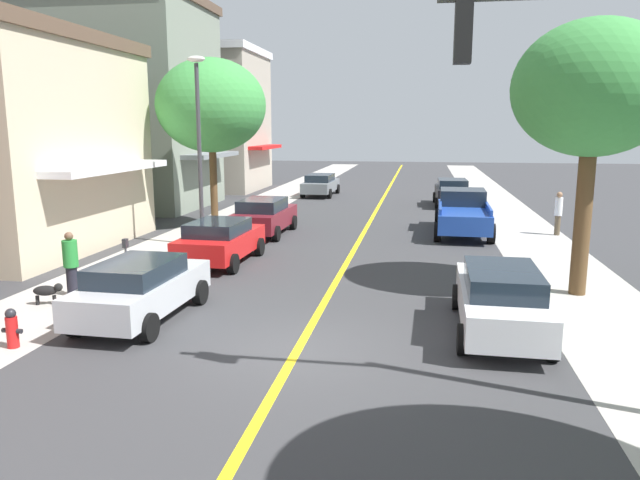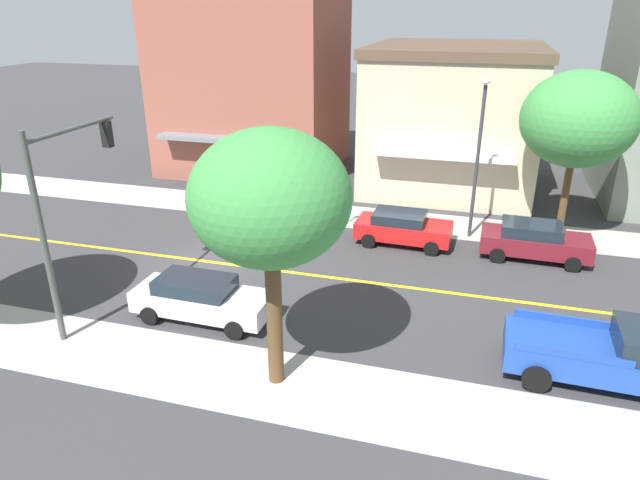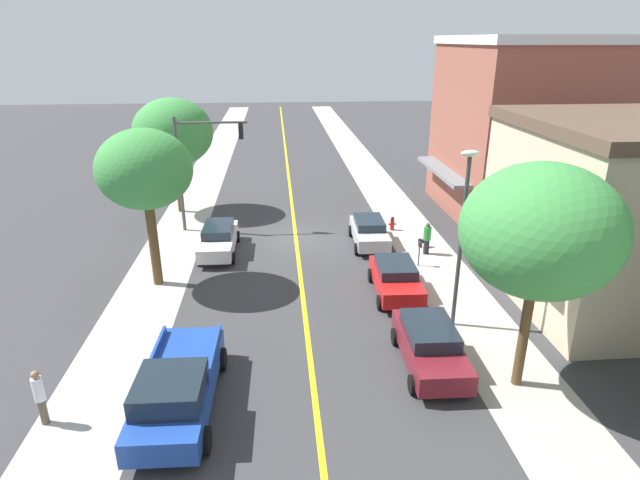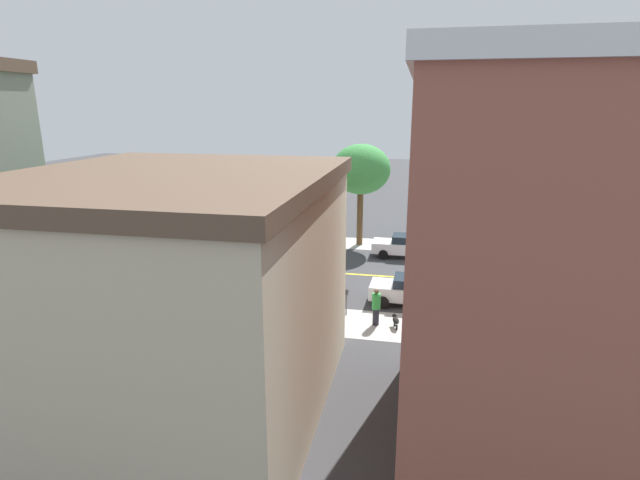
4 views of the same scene
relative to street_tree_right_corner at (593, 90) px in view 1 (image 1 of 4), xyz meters
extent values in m
plane|color=#38383A|center=(-6.78, -5.51, -5.50)|extent=(140.00, 140.00, 0.00)
cube|color=yellow|center=(-6.78, -5.51, -5.50)|extent=(0.20, 126.00, 0.00)
cube|color=silver|center=(-15.47, 3.24, -2.41)|extent=(1.17, 7.00, 0.24)
cube|color=gray|center=(-21.39, 15.42, 0.06)|extent=(9.42, 7.86, 11.11)
cube|color=brown|center=(-21.39, 15.42, 5.86)|extent=(9.72, 8.16, 0.50)
cube|color=slate|center=(-16.03, 15.42, -2.49)|extent=(1.28, 5.98, 0.24)
cube|color=#A39989|center=(-21.39, 25.73, -0.68)|extent=(10.53, 7.52, 9.64)
cube|color=silver|center=(-21.39, 25.73, 4.39)|extent=(10.83, 7.82, 0.50)
cube|color=red|center=(-15.61, 25.73, -2.37)|extent=(1.02, 5.72, 0.24)
cylinder|color=brown|center=(0.00, 0.00, -3.51)|extent=(0.44, 0.44, 3.98)
ellipsoid|color=#3D8E42|center=(0.00, 0.00, 0.04)|extent=(4.18, 4.18, 3.56)
cylinder|color=brown|center=(-13.63, 8.89, -3.66)|extent=(0.33, 0.33, 3.68)
ellipsoid|color=#3D8E42|center=(-13.63, 8.89, 0.00)|extent=(4.84, 4.84, 4.12)
cylinder|color=red|center=(-12.68, -6.33, -5.17)|extent=(0.24, 0.24, 0.67)
sphere|color=#232328|center=(-12.68, -6.33, -4.76)|extent=(0.22, 0.22, 0.22)
cylinder|color=#232328|center=(-12.85, -6.33, -5.13)|extent=(0.10, 0.10, 0.10)
cylinder|color=#232328|center=(-12.51, -6.33, -5.13)|extent=(0.10, 0.10, 0.10)
cylinder|color=#4C4C51|center=(-12.88, -0.96, -4.97)|extent=(0.07, 0.07, 1.07)
cube|color=#2D2D33|center=(-12.88, -0.96, -4.30)|extent=(0.12, 0.18, 0.26)
cube|color=black|center=(-3.80, -7.40, 0.44)|extent=(0.26, 0.32, 0.90)
sphere|color=red|center=(-3.80, -7.40, 0.74)|extent=(0.20, 0.20, 0.20)
sphere|color=yellow|center=(-3.80, -7.40, 0.44)|extent=(0.20, 0.20, 0.20)
sphere|color=green|center=(-3.80, -7.40, 0.14)|extent=(0.20, 0.20, 0.20)
cylinder|color=#38383D|center=(-12.73, 4.92, -2.06)|extent=(0.16, 0.16, 6.89)
ellipsoid|color=silver|center=(-12.73, 4.92, 1.54)|extent=(0.70, 0.36, 0.24)
cube|color=red|center=(-11.00, 2.06, -4.83)|extent=(2.00, 4.28, 0.71)
cube|color=#19232D|center=(-11.00, 1.85, -4.25)|extent=(1.71, 2.33, 0.45)
cylinder|color=black|center=(-11.88, 3.48, -5.18)|extent=(0.24, 0.65, 0.64)
cylinder|color=black|center=(-10.02, 3.42, -5.18)|extent=(0.24, 0.65, 0.64)
cylinder|color=black|center=(-11.97, 0.70, -5.18)|extent=(0.24, 0.65, 0.64)
cylinder|color=black|center=(-10.12, 0.64, -5.18)|extent=(0.24, 0.65, 0.64)
cube|color=silver|center=(-2.53, -3.60, -4.82)|extent=(1.81, 4.78, 0.72)
cube|color=#19232D|center=(-2.54, -3.84, -4.22)|extent=(1.56, 2.59, 0.48)
cylinder|color=black|center=(-3.37, -2.02, -5.18)|extent=(0.23, 0.64, 0.64)
cylinder|color=black|center=(-1.64, -2.05, -5.18)|extent=(0.23, 0.64, 0.64)
cylinder|color=black|center=(-3.42, -5.15, -5.18)|extent=(0.23, 0.64, 0.64)
cylinder|color=black|center=(-1.69, -5.18, -5.18)|extent=(0.23, 0.64, 0.64)
cube|color=maroon|center=(-10.97, 7.65, -4.81)|extent=(1.97, 4.50, 0.75)
cube|color=#19232D|center=(-10.97, 7.43, -4.19)|extent=(1.70, 2.45, 0.50)
cylinder|color=black|center=(-11.86, 9.14, -5.18)|extent=(0.24, 0.65, 0.64)
cylinder|color=black|center=(-10.00, 9.10, -5.18)|extent=(0.24, 0.65, 0.64)
cylinder|color=black|center=(-11.93, 6.20, -5.18)|extent=(0.24, 0.65, 0.64)
cylinder|color=black|center=(-10.07, 6.16, -5.18)|extent=(0.24, 0.65, 0.64)
cube|color=#B7BABF|center=(-10.87, -4.08, -4.83)|extent=(1.88, 4.36, 0.71)
cube|color=#19232D|center=(-10.87, -4.29, -4.25)|extent=(1.61, 2.37, 0.44)
cylinder|color=black|center=(-11.70, -2.63, -5.18)|extent=(0.24, 0.65, 0.64)
cylinder|color=black|center=(-9.95, -2.68, -5.18)|extent=(0.24, 0.65, 0.64)
cylinder|color=black|center=(-11.78, -5.48, -5.18)|extent=(0.24, 0.65, 0.64)
cylinder|color=black|center=(-10.03, -5.53, -5.18)|extent=(0.24, 0.65, 0.64)
cube|color=black|center=(-2.57, 18.77, -4.79)|extent=(1.92, 4.44, 0.78)
cube|color=#19232D|center=(-2.56, 18.55, -4.16)|extent=(1.65, 2.41, 0.49)
cylinder|color=black|center=(-3.51, 20.20, -5.18)|extent=(0.23, 0.64, 0.64)
cylinder|color=black|center=(-1.69, 20.24, -5.18)|extent=(0.23, 0.64, 0.64)
cylinder|color=black|center=(-3.44, 17.30, -5.18)|extent=(0.23, 0.64, 0.64)
cylinder|color=black|center=(-1.63, 17.34, -5.18)|extent=(0.23, 0.64, 0.64)
cube|color=slate|center=(-11.05, 22.74, -4.85)|extent=(1.92, 4.81, 0.67)
cube|color=#19232D|center=(-11.05, 22.51, -4.28)|extent=(1.65, 2.61, 0.47)
cylinder|color=black|center=(-11.90, 24.34, -5.18)|extent=(0.24, 0.65, 0.64)
cylinder|color=black|center=(-10.11, 24.29, -5.18)|extent=(0.24, 0.65, 0.64)
cylinder|color=black|center=(-11.99, 21.20, -5.18)|extent=(0.24, 0.65, 0.64)
cylinder|color=black|center=(-10.19, 21.15, -5.18)|extent=(0.24, 0.65, 0.64)
cube|color=#1E429E|center=(-2.54, 9.18, -4.72)|extent=(2.25, 5.88, 0.76)
cube|color=#19232D|center=(-2.52, 10.23, -4.00)|extent=(1.99, 2.15, 0.67)
cube|color=#1E429E|center=(-3.54, 8.04, -4.22)|extent=(0.18, 3.03, 0.24)
cube|color=#1E429E|center=(-1.61, 7.99, -4.22)|extent=(0.18, 3.03, 0.24)
cylinder|color=black|center=(-3.54, 11.19, -5.10)|extent=(0.30, 0.81, 0.80)
cylinder|color=black|center=(-1.44, 11.13, -5.10)|extent=(0.30, 0.81, 0.80)
cylinder|color=black|center=(-3.64, 7.23, -5.10)|extent=(0.30, 0.81, 0.80)
cylinder|color=black|center=(-1.55, 7.17, -5.10)|extent=(0.30, 0.81, 0.80)
cylinder|color=black|center=(-13.71, -2.47, -5.10)|extent=(0.30, 0.30, 0.81)
cylinder|color=#288C38|center=(-13.71, -2.47, -4.33)|extent=(0.40, 0.40, 0.74)
sphere|color=brown|center=(-13.71, -2.47, -3.85)|extent=(0.23, 0.23, 0.23)
cylinder|color=brown|center=(1.44, 9.56, -5.08)|extent=(0.24, 0.24, 0.85)
cylinder|color=silver|center=(1.44, 9.56, -4.27)|extent=(0.31, 0.31, 0.77)
sphere|color=#936B4C|center=(1.44, 9.56, -3.76)|extent=(0.24, 0.24, 0.24)
ellipsoid|color=black|center=(-13.89, -3.41, -5.12)|extent=(0.66, 0.42, 0.27)
sphere|color=black|center=(-13.57, -3.32, -5.04)|extent=(0.21, 0.21, 0.21)
cylinder|color=black|center=(-13.69, -3.35, -5.38)|extent=(0.09, 0.09, 0.24)
cylinder|color=black|center=(-14.10, -3.47, -5.38)|extent=(0.09, 0.09, 0.24)
camera|label=1|loc=(-4.35, -17.00, -0.96)|focal=33.59mm
camera|label=2|loc=(12.60, 4.94, 4.58)|focal=31.58mm
camera|label=3|loc=(-5.77, 22.88, 5.37)|focal=29.12mm
camera|label=4|loc=(-34.95, -4.15, 4.30)|focal=27.65mm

